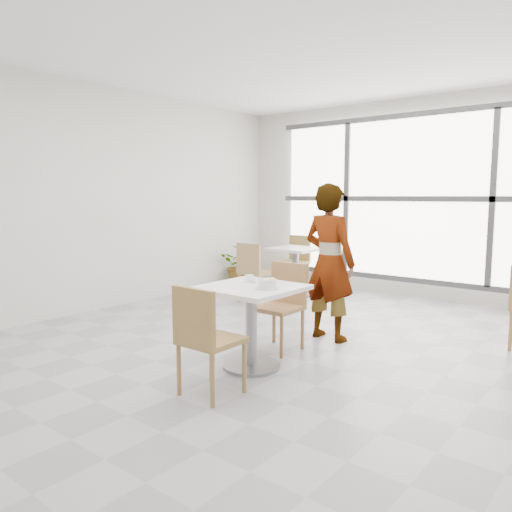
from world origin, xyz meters
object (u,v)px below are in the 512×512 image
Objects in this scene: bg_table_left at (296,265)px; coffee_cup at (250,279)px; chair_near at (204,334)px; bg_chair_left_near at (253,268)px; main_table at (251,311)px; person at (329,262)px; plant_left at (241,265)px; chair_far at (283,300)px; oatmeal_bowl at (267,284)px; bg_chair_left_far at (296,257)px.

coffee_cup is at bearing -63.62° from bg_table_left.
bg_chair_left_near is (-1.85, 2.86, 0.00)m from chair_near.
person is (0.08, 1.22, 0.32)m from main_table.
bg_table_left is (-1.51, 2.92, -0.04)m from main_table.
chair_far is at bearing -42.60° from plant_left.
chair_far is at bearing 100.56° from main_table.
chair_near reaches higher than oatmeal_bowl.
bg_chair_left_near is 1.41m from plant_left.
bg_chair_left_near is (-1.72, 2.13, -0.02)m from main_table.
bg_chair_left_far is (-1.82, 2.92, 0.00)m from chair_far.
coffee_cup is 3.12m from bg_table_left.
person is 3.11m from bg_chair_left_far.
chair_far reaches higher than coffee_cup.
main_table is at bearing -61.47° from bg_chair_left_far.
person reaches higher than plant_left.
oatmeal_bowl reaches higher than plant_left.
person is (0.20, 0.57, 0.34)m from chair_far.
oatmeal_bowl is (0.18, -0.01, 0.27)m from main_table.
coffee_cup is at bearing -62.22° from bg_chair_left_far.
bg_chair_left_far is (-2.12, 3.57, -0.29)m from oatmeal_bowl.
main_table is 1.26m from person.
coffee_cup is at bearing 128.44° from bg_chair_left_near.
bg_table_left is (-1.39, 2.27, -0.01)m from chair_far.
plant_left is at bearing -41.99° from bg_chair_left_near.
chair_near is 0.52× the size of person.
chair_near is 1.00× the size of bg_chair_left_far.
chair_near is at bearing 97.29° from person.
bg_chair_left_near is (-1.90, 2.14, -0.29)m from oatmeal_bowl.
bg_chair_left_near and bg_chair_left_far have the same top height.
chair_far is 0.70m from person.
chair_far is at bearing 115.03° from oatmeal_bowl.
chair_far is at bearing 76.57° from person.
bg_chair_left_far is (-2.02, 2.35, -0.34)m from person.
oatmeal_bowl is 0.13× the size of person.
main_table is 0.92× the size of bg_chair_left_far.
main_table is 0.48× the size of person.
plant_left is at bearing 133.71° from oatmeal_bowl.
chair_near and chair_far have the same top height.
coffee_cup is (-0.26, 0.86, 0.28)m from chair_near.
bg_table_left is at bearing 121.44° from chair_far.
plant_left is at bearing 137.40° from chair_far.
main_table is at bearing -79.44° from chair_far.
person is at bearing -46.93° from bg_table_left.
chair_far is 2.66m from bg_table_left.
bg_chair_left_near is at bearing 131.61° from oatmeal_bowl.
person is at bearing -49.33° from bg_chair_left_far.
bg_table_left is at bearing -41.25° from person.
oatmeal_bowl is (0.30, -0.65, 0.29)m from chair_far.
main_table is 5.03× the size of coffee_cup.
oatmeal_bowl is 0.29× the size of plant_left.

